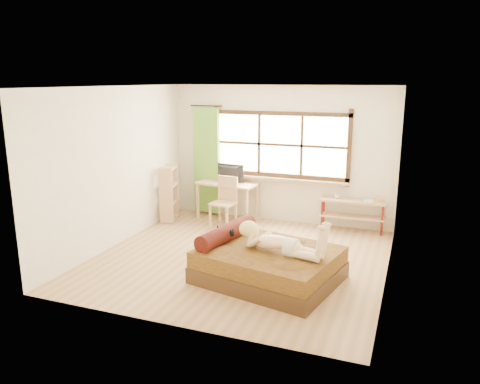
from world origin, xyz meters
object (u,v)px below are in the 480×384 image
at_px(bed, 266,263).
at_px(desk, 227,187).
at_px(chair, 225,198).
at_px(bookshelf, 169,193).
at_px(kitten, 225,234).
at_px(woman, 279,233).
at_px(pipe_shelf, 353,208).

relative_size(bed, desk, 1.66).
relative_size(chair, bookshelf, 0.86).
height_order(kitten, desk, desk).
distance_m(bed, chair, 2.71).
bearing_deg(desk, kitten, -61.66).
distance_m(bed, kitten, 0.75).
xyz_separation_m(woman, kitten, (-0.87, 0.15, -0.17)).
bearing_deg(kitten, pipe_shelf, 71.51).
bearing_deg(pipe_shelf, bed, -109.81).
xyz_separation_m(kitten, desk, (-0.98, 2.48, 0.09)).
xyz_separation_m(bed, pipe_shelf, (0.86, 2.69, 0.19)).
relative_size(bed, bookshelf, 1.91).
distance_m(pipe_shelf, bookshelf, 3.63).
distance_m(woman, chair, 2.87).
xyz_separation_m(kitten, chair, (-0.87, 2.12, -0.04)).
xyz_separation_m(woman, desk, (-1.85, 2.63, -0.08)).
bearing_deg(chair, woman, -45.73).
relative_size(woman, bookshelf, 1.17).
xyz_separation_m(bed, desk, (-1.66, 2.57, 0.41)).
distance_m(woman, desk, 3.22).
distance_m(kitten, bookshelf, 2.84).
bearing_deg(desk, bookshelf, -147.58).
bearing_deg(bed, desk, 134.85).
height_order(bed, desk, desk).
height_order(pipe_shelf, bookshelf, bookshelf).
height_order(desk, pipe_shelf, desk).
bearing_deg(woman, desk, 137.20).
bearing_deg(bookshelf, kitten, -58.03).
bearing_deg(woman, bed, 175.06).
bearing_deg(desk, woman, -48.11).
bearing_deg(bookshelf, desk, 11.72).
relative_size(bed, kitten, 7.63).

